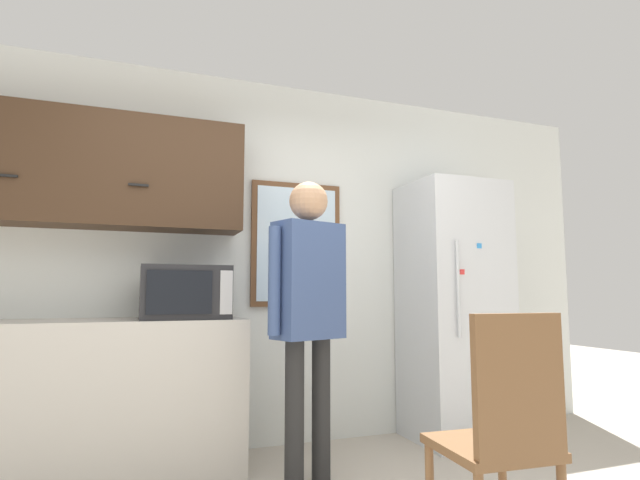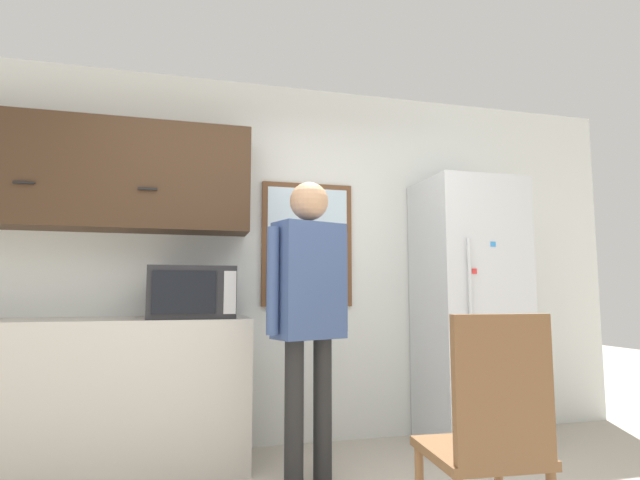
% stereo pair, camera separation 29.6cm
% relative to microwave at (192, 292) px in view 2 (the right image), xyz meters
% --- Properties ---
extents(back_wall, '(6.00, 0.06, 2.70)m').
position_rel_microwave_xyz_m(back_wall, '(0.51, 0.38, 0.25)').
color(back_wall, silver).
rests_on(back_wall, ground_plane).
extents(counter, '(2.05, 0.59, 0.93)m').
position_rel_microwave_xyz_m(counter, '(-0.66, 0.06, -0.63)').
color(counter, '#BCB7AD').
rests_on(counter, ground_plane).
extents(upper_cabinets, '(2.05, 0.34, 0.73)m').
position_rel_microwave_xyz_m(upper_cabinets, '(-0.66, 0.19, 0.78)').
color(upper_cabinets, '#3D2819').
extents(microwave, '(0.53, 0.43, 0.33)m').
position_rel_microwave_xyz_m(microwave, '(0.00, 0.00, 0.00)').
color(microwave, '#232326').
rests_on(microwave, counter).
extents(person, '(0.53, 0.34, 1.77)m').
position_rel_microwave_xyz_m(person, '(0.67, -0.44, -0.02)').
color(person, black).
rests_on(person, ground_plane).
extents(refrigerator, '(0.70, 0.65, 1.95)m').
position_rel_microwave_xyz_m(refrigerator, '(2.03, 0.03, -0.13)').
color(refrigerator, silver).
rests_on(refrigerator, ground_plane).
extents(chair, '(0.48, 0.48, 1.01)m').
position_rel_microwave_xyz_m(chair, '(1.19, -1.48, -0.56)').
color(chair, brown).
rests_on(chair, ground_plane).
extents(window, '(0.70, 0.05, 0.94)m').
position_rel_microwave_xyz_m(window, '(0.84, 0.34, 0.37)').
color(window, brown).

